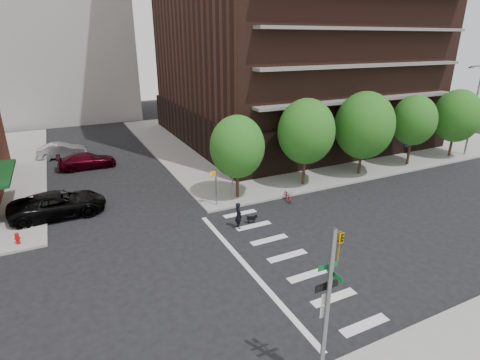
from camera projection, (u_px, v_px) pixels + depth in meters
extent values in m
plane|color=black|center=(239.00, 270.00, 19.61)|extent=(120.00, 120.00, 0.00)
cube|color=gray|center=(303.00, 133.00, 47.76)|extent=(39.00, 33.00, 0.15)
cube|color=silver|center=(365.00, 325.00, 15.80)|extent=(2.40, 0.50, 0.01)
cube|color=silver|center=(334.00, 298.00, 17.48)|extent=(2.40, 0.50, 0.01)
cube|color=silver|center=(308.00, 275.00, 19.16)|extent=(2.40, 0.50, 0.01)
cube|color=silver|center=(287.00, 256.00, 20.84)|extent=(2.40, 0.50, 0.01)
cube|color=silver|center=(269.00, 240.00, 22.52)|extent=(2.40, 0.50, 0.01)
cube|color=silver|center=(254.00, 226.00, 24.20)|extent=(2.40, 0.50, 0.01)
cube|color=silver|center=(240.00, 214.00, 25.88)|extent=(2.40, 0.50, 0.01)
cube|color=silver|center=(247.00, 267.00, 19.81)|extent=(0.30, 13.00, 0.01)
cube|color=black|center=(285.00, 118.00, 46.42)|extent=(25.50, 25.50, 4.00)
cube|color=maroon|center=(425.00, 116.00, 43.58)|extent=(1.40, 5.00, 0.20)
cube|color=#0C3814|center=(1.00, 174.00, 24.85)|extent=(1.40, 6.00, 0.20)
cylinder|color=#301E11|center=(237.00, 182.00, 27.94)|extent=(0.24, 0.24, 2.30)
sphere|color=#235B19|center=(237.00, 147.00, 26.97)|extent=(4.00, 4.00, 4.00)
cylinder|color=#301E11|center=(304.00, 169.00, 30.35)|extent=(0.24, 0.24, 2.60)
sphere|color=#235B19|center=(306.00, 132.00, 29.26)|extent=(4.50, 4.50, 4.50)
cylinder|color=#301E11|center=(360.00, 161.00, 32.87)|extent=(0.24, 0.24, 2.30)
sphere|color=#235B19|center=(364.00, 126.00, 31.76)|extent=(5.00, 5.00, 5.00)
cylinder|color=#301E11|center=(409.00, 151.00, 35.28)|extent=(0.24, 0.24, 2.60)
sphere|color=#235B19|center=(414.00, 120.00, 34.26)|extent=(4.00, 4.00, 4.00)
cylinder|color=#301E11|center=(451.00, 145.00, 37.80)|extent=(0.24, 0.24, 2.30)
sphere|color=#235B19|center=(457.00, 116.00, 36.76)|extent=(4.50, 4.50, 4.50)
cylinder|color=slate|center=(327.00, 311.00, 11.99)|extent=(0.16, 0.16, 6.00)
imported|color=gold|center=(340.00, 247.00, 11.28)|extent=(0.16, 0.20, 1.00)
cube|color=#0A5926|center=(328.00, 266.00, 11.55)|extent=(0.75, 0.02, 0.18)
cube|color=#0A5926|center=(334.00, 275.00, 11.57)|extent=(0.02, 0.75, 0.18)
cube|color=black|center=(327.00, 286.00, 11.77)|extent=(0.90, 0.02, 0.28)
cube|color=silver|center=(325.00, 299.00, 11.95)|extent=(0.32, 0.02, 0.42)
cube|color=silver|center=(324.00, 312.00, 12.12)|extent=(0.32, 0.02, 0.42)
cylinder|color=slate|center=(216.00, 188.00, 26.47)|extent=(0.10, 0.10, 2.60)
cube|color=gold|center=(213.00, 174.00, 26.00)|extent=(0.32, 0.25, 0.32)
cylinder|color=slate|center=(232.00, 185.00, 27.58)|extent=(0.08, 0.08, 2.20)
cube|color=gold|center=(233.00, 174.00, 27.14)|extent=(0.64, 0.02, 0.64)
cylinder|color=#A50C0C|center=(18.00, 239.00, 21.69)|extent=(0.22, 0.22, 0.60)
sphere|color=#A50C0C|center=(17.00, 234.00, 21.58)|extent=(0.24, 0.24, 0.24)
cylinder|color=slate|center=(474.00, 111.00, 37.19)|extent=(0.18, 0.18, 9.00)
cylinder|color=slate|center=(478.00, 66.00, 35.30)|extent=(1.80, 0.14, 0.14)
cube|color=slate|center=(471.00, 67.00, 34.97)|extent=(0.50, 0.22, 0.15)
imported|color=black|center=(58.00, 204.00, 25.30)|extent=(2.95, 6.16, 1.70)
imported|color=#36030D|center=(87.00, 161.00, 34.79)|extent=(2.15, 5.13, 1.48)
imported|color=#A1A2A7|center=(62.00, 150.00, 37.89)|extent=(1.69, 4.62, 1.51)
imported|color=maroon|center=(288.00, 195.00, 27.89)|extent=(0.91, 1.61, 0.80)
imported|color=black|center=(238.00, 215.00, 23.67)|extent=(0.64, 0.42, 1.75)
cube|color=black|center=(251.00, 218.00, 24.47)|extent=(0.57, 0.38, 0.22)
cube|color=black|center=(256.00, 216.00, 24.44)|extent=(0.20, 0.18, 0.16)
cylinder|color=black|center=(253.00, 220.00, 24.66)|extent=(0.06, 0.06, 0.24)
cylinder|color=black|center=(249.00, 222.00, 24.44)|extent=(0.06, 0.06, 0.24)
imported|color=navy|center=(408.00, 146.00, 38.70)|extent=(0.95, 0.82, 1.69)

